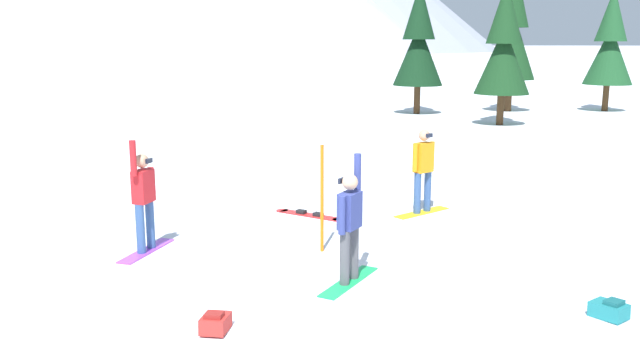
% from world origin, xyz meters
% --- Properties ---
extents(ground_plane, '(800.00, 800.00, 0.00)m').
position_xyz_m(ground_plane, '(0.00, 0.00, 0.00)').
color(ground_plane, white).
extents(snowboarder_foreground, '(0.81, 1.55, 1.97)m').
position_xyz_m(snowboarder_foreground, '(0.65, 0.91, 0.92)').
color(snowboarder_foreground, '#19B259').
rests_on(snowboarder_foreground, ground_plane).
extents(snowboarder_midground, '(0.51, 1.51, 2.01)m').
position_xyz_m(snowboarder_midground, '(-3.03, 1.96, 0.95)').
color(snowboarder_midground, '#993FD8').
rests_on(snowboarder_midground, ground_plane).
extents(snowboarder_background, '(1.19, 1.26, 1.81)m').
position_xyz_m(snowboarder_background, '(1.79, 5.36, 0.96)').
color(snowboarder_background, yellow).
rests_on(snowboarder_background, ground_plane).
extents(loose_snowboard_near_left, '(1.65, 0.94, 0.09)m').
position_xyz_m(loose_snowboard_near_left, '(-0.57, 4.80, 0.02)').
color(loose_snowboard_near_left, red).
rests_on(loose_snowboard_near_left, ground_plane).
extents(backpack_teal, '(0.54, 0.54, 0.27)m').
position_xyz_m(backpack_teal, '(4.23, 0.05, 0.12)').
color(backpack_teal, '#1E7A7F').
rests_on(backpack_teal, ground_plane).
extents(backpack_red, '(0.32, 0.53, 0.28)m').
position_xyz_m(backpack_red, '(-0.86, -1.11, 0.13)').
color(backpack_red, red).
rests_on(backpack_red, ground_plane).
extents(trail_marker_pole, '(0.06, 0.06, 1.89)m').
position_xyz_m(trail_marker_pole, '(0.02, 2.40, 0.95)').
color(trail_marker_pole, orange).
rests_on(trail_marker_pole, ground_plane).
extents(pine_tree_slender, '(2.50, 2.50, 7.44)m').
position_xyz_m(pine_tree_slender, '(6.32, 27.22, 4.05)').
color(pine_tree_slender, '#472D19').
rests_on(pine_tree_slender, ground_plane).
extents(pine_tree_leaning, '(2.43, 2.43, 6.24)m').
position_xyz_m(pine_tree_leaning, '(11.33, 27.98, 3.40)').
color(pine_tree_leaning, '#472D19').
rests_on(pine_tree_leaning, ground_plane).
extents(pine_tree_tall, '(2.45, 2.45, 6.40)m').
position_xyz_m(pine_tree_tall, '(1.66, 25.34, 3.49)').
color(pine_tree_tall, '#472D19').
rests_on(pine_tree_tall, ground_plane).
extents(pine_tree_young, '(2.35, 2.35, 6.10)m').
position_xyz_m(pine_tree_young, '(5.24, 21.27, 3.33)').
color(pine_tree_young, '#472D19').
rests_on(pine_tree_young, ground_plane).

